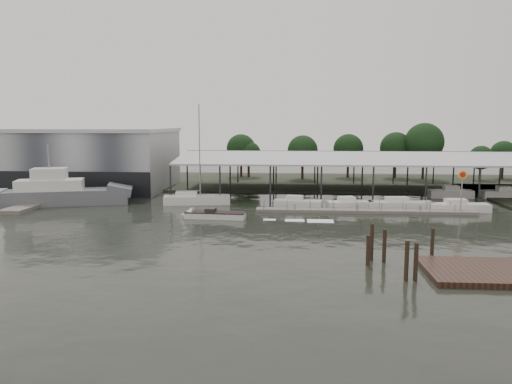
# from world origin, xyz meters

# --- Properties ---
(ground) EXTENTS (200.00, 200.00, 0.00)m
(ground) POSITION_xyz_m (0.00, 0.00, 0.00)
(ground) COLOR black
(ground) RESTS_ON ground
(land_strip_far) EXTENTS (140.00, 30.00, 0.30)m
(land_strip_far) POSITION_xyz_m (0.00, 42.00, 0.10)
(land_strip_far) COLOR #3B4131
(land_strip_far) RESTS_ON ground
(land_strip_west) EXTENTS (20.00, 40.00, 0.30)m
(land_strip_west) POSITION_xyz_m (-40.00, 30.00, 0.10)
(land_strip_west) COLOR #3B4131
(land_strip_west) RESTS_ON ground
(storage_warehouse) EXTENTS (24.50, 20.50, 10.50)m
(storage_warehouse) POSITION_xyz_m (-28.00, 29.94, 5.29)
(storage_warehouse) COLOR #A3A7AD
(storage_warehouse) RESTS_ON ground
(covered_boat_shed) EXTENTS (58.24, 24.00, 6.96)m
(covered_boat_shed) POSITION_xyz_m (17.00, 28.00, 6.13)
(covered_boat_shed) COLOR #BABCBE
(covered_boat_shed) RESTS_ON ground
(trawler_dock) EXTENTS (3.00, 18.00, 0.50)m
(trawler_dock) POSITION_xyz_m (-30.00, 14.00, 0.25)
(trawler_dock) COLOR slate
(trawler_dock) RESTS_ON ground
(floating_dock) EXTENTS (28.00, 2.00, 1.40)m
(floating_dock) POSITION_xyz_m (15.00, 10.00, 0.20)
(floating_dock) COLOR slate
(floating_dock) RESTS_ON ground
(shell_fuel_sign) EXTENTS (1.10, 0.18, 5.55)m
(shell_fuel_sign) POSITION_xyz_m (27.00, 9.99, 3.93)
(shell_fuel_sign) COLOR gray
(shell_fuel_sign) RESTS_ON ground
(grey_trawler) EXTENTS (19.87, 9.68, 8.84)m
(grey_trawler) POSITION_xyz_m (-27.03, 13.14, 1.58)
(grey_trawler) COLOR slate
(grey_trawler) RESTS_ON ground
(white_sailboat) EXTENTS (9.59, 4.06, 14.26)m
(white_sailboat) POSITION_xyz_m (-8.00, 15.03, 0.66)
(white_sailboat) COLOR white
(white_sailboat) RESTS_ON ground
(speedboat_underway) EXTENTS (18.95, 3.34, 2.00)m
(speedboat_underway) POSITION_xyz_m (-4.23, 4.75, 0.39)
(speedboat_underway) COLOR white
(speedboat_underway) RESTS_ON ground
(moored_cruiser_0) EXTENTS (6.71, 3.22, 1.70)m
(moored_cruiser_0) POSITION_xyz_m (6.42, 13.25, 0.61)
(moored_cruiser_0) COLOR white
(moored_cruiser_0) RESTS_ON ground
(moored_cruiser_1) EXTENTS (6.40, 3.45, 1.70)m
(moored_cruiser_1) POSITION_xyz_m (13.35, 12.79, 0.61)
(moored_cruiser_1) COLOR white
(moored_cruiser_1) RESTS_ON ground
(moored_cruiser_2) EXTENTS (8.60, 2.70, 1.70)m
(moored_cruiser_2) POSITION_xyz_m (20.05, 13.07, 0.61)
(moored_cruiser_2) COLOR white
(moored_cruiser_2) RESTS_ON ground
(moored_cruiser_3) EXTENTS (7.57, 2.31, 1.70)m
(moored_cruiser_3) POSITION_xyz_m (27.35, 11.79, 0.61)
(moored_cruiser_3) COLOR white
(moored_cruiser_3) RESTS_ON ground
(mooring_pilings) EXTENTS (6.48, 7.98, 3.70)m
(mooring_pilings) POSITION_xyz_m (14.09, -14.30, 1.08)
(mooring_pilings) COLOR #35271A
(mooring_pilings) RESTS_ON ground
(horizon_tree_line) EXTENTS (68.18, 9.81, 11.43)m
(horizon_tree_line) POSITION_xyz_m (23.50, 47.99, 6.19)
(horizon_tree_line) COLOR black
(horizon_tree_line) RESTS_ON ground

